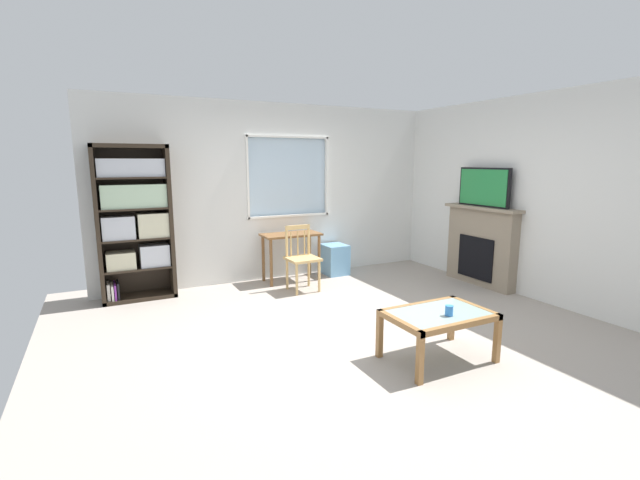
% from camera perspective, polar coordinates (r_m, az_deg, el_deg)
% --- Properties ---
extents(ground, '(6.20, 5.72, 0.02)m').
position_cam_1_polar(ground, '(4.86, 4.30, -11.29)').
color(ground, '#9E9389').
extents(wall_back_with_window, '(5.20, 0.15, 2.62)m').
position_cam_1_polar(wall_back_with_window, '(6.66, -6.30, 6.03)').
color(wall_back_with_window, silver).
rests_on(wall_back_with_window, ground).
extents(wall_right, '(0.12, 4.92, 2.62)m').
position_cam_1_polar(wall_right, '(6.35, 25.60, 5.08)').
color(wall_right, silver).
rests_on(wall_right, ground).
extents(bookshelf, '(0.90, 0.38, 1.98)m').
position_cam_1_polar(bookshelf, '(6.03, -23.10, 2.67)').
color(bookshelf, '#2D2319').
rests_on(bookshelf, ground).
extents(desk_under_window, '(0.87, 0.43, 0.72)m').
position_cam_1_polar(desk_under_window, '(6.49, -3.81, -0.29)').
color(desk_under_window, brown).
rests_on(desk_under_window, ground).
extents(wooden_chair, '(0.43, 0.41, 0.90)m').
position_cam_1_polar(wooden_chair, '(6.03, -2.41, -2.29)').
color(wooden_chair, tan).
rests_on(wooden_chair, ground).
extents(plastic_drawer_unit, '(0.35, 0.40, 0.47)m').
position_cam_1_polar(plastic_drawer_unit, '(6.93, 1.93, -2.54)').
color(plastic_drawer_unit, '#72ADDB').
rests_on(plastic_drawer_unit, ground).
extents(fireplace, '(0.26, 1.24, 1.14)m').
position_cam_1_polar(fireplace, '(6.70, 20.31, -0.70)').
color(fireplace, gray).
rests_on(fireplace, ground).
extents(tv, '(0.06, 0.88, 0.55)m').
position_cam_1_polar(tv, '(6.59, 20.66, 6.49)').
color(tv, black).
rests_on(tv, fireplace).
extents(coffee_table, '(0.92, 0.62, 0.45)m').
position_cam_1_polar(coffee_table, '(4.10, 15.25, -9.98)').
color(coffee_table, '#8C9E99').
rests_on(coffee_table, ground).
extents(sippy_cup, '(0.07, 0.07, 0.09)m').
position_cam_1_polar(sippy_cup, '(3.99, 16.55, -8.85)').
color(sippy_cup, '#337FD6').
rests_on(sippy_cup, coffee_table).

